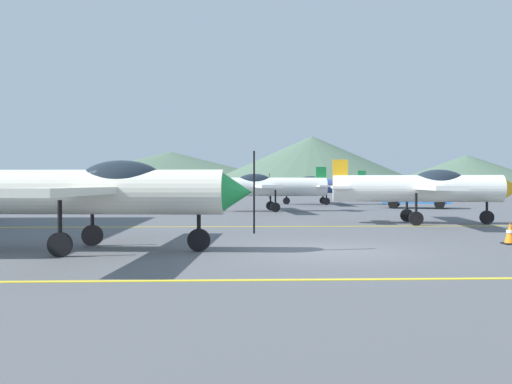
{
  "coord_description": "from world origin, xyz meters",
  "views": [
    {
      "loc": [
        -2.25,
        -13.21,
        1.63
      ],
      "look_at": [
        -1.17,
        14.0,
        1.2
      ],
      "focal_mm": 38.9,
      "sensor_mm": 36.0,
      "label": 1
    }
  ],
  "objects_px": {
    "airplane_back": "(318,185)",
    "car_sedan": "(416,195)",
    "traffic_cone_side": "(510,233)",
    "airplane_far": "(265,186)",
    "airplane_mid": "(424,187)",
    "airplane_near": "(97,190)"
  },
  "relations": [
    {
      "from": "airplane_mid",
      "to": "car_sedan",
      "type": "height_order",
      "value": "airplane_mid"
    },
    {
      "from": "airplane_mid",
      "to": "airplane_back",
      "type": "xyz_separation_m",
      "value": [
        -1.14,
        20.34,
        0.0
      ]
    },
    {
      "from": "airplane_near",
      "to": "car_sedan",
      "type": "distance_m",
      "value": 26.87
    },
    {
      "from": "airplane_near",
      "to": "airplane_back",
      "type": "height_order",
      "value": "same"
    },
    {
      "from": "traffic_cone_side",
      "to": "airplane_far",
      "type": "bearing_deg",
      "value": 107.6
    },
    {
      "from": "airplane_far",
      "to": "airplane_back",
      "type": "height_order",
      "value": "same"
    },
    {
      "from": "airplane_near",
      "to": "airplane_back",
      "type": "bearing_deg",
      "value": 71.32
    },
    {
      "from": "airplane_back",
      "to": "car_sedan",
      "type": "relative_size",
      "value": 1.86
    },
    {
      "from": "airplane_near",
      "to": "airplane_back",
      "type": "xyz_separation_m",
      "value": [
        9.76,
        28.88,
        0.0
      ]
    },
    {
      "from": "airplane_mid",
      "to": "airplane_far",
      "type": "relative_size",
      "value": 1.0
    },
    {
      "from": "airplane_back",
      "to": "car_sedan",
      "type": "distance_m",
      "value": 8.61
    },
    {
      "from": "airplane_mid",
      "to": "traffic_cone_side",
      "type": "distance_m",
      "value": 7.57
    },
    {
      "from": "airplane_mid",
      "to": "airplane_far",
      "type": "xyz_separation_m",
      "value": [
        -5.85,
        10.17,
        0.0
      ]
    },
    {
      "from": "airplane_near",
      "to": "airplane_mid",
      "type": "xyz_separation_m",
      "value": [
        10.91,
        8.54,
        0.0
      ]
    },
    {
      "from": "airplane_mid",
      "to": "car_sedan",
      "type": "distance_m",
      "value": 14.3
    },
    {
      "from": "airplane_mid",
      "to": "traffic_cone_side",
      "type": "relative_size",
      "value": 14.71
    },
    {
      "from": "airplane_mid",
      "to": "airplane_back",
      "type": "relative_size",
      "value": 1.0
    },
    {
      "from": "airplane_back",
      "to": "car_sedan",
      "type": "height_order",
      "value": "airplane_back"
    },
    {
      "from": "car_sedan",
      "to": "traffic_cone_side",
      "type": "distance_m",
      "value": 21.6
    },
    {
      "from": "airplane_back",
      "to": "traffic_cone_side",
      "type": "xyz_separation_m",
      "value": [
        0.9,
        -27.81,
        -1.17
      ]
    },
    {
      "from": "airplane_near",
      "to": "airplane_mid",
      "type": "height_order",
      "value": "same"
    },
    {
      "from": "airplane_far",
      "to": "car_sedan",
      "type": "distance_m",
      "value": 10.68
    }
  ]
}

